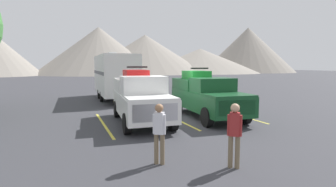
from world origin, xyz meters
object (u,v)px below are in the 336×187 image
object	(u,v)px
pickup_truck_a	(140,97)
camper_trailer_a	(115,74)
pickup_truck_b	(206,94)
person_a	(234,131)
person_b	(159,130)

from	to	relation	value
pickup_truck_a	camper_trailer_a	world-z (taller)	camper_trailer_a
pickup_truck_b	person_a	bearing A→B (deg)	-113.30
camper_trailer_a	person_b	bearing A→B (deg)	-95.44
person_b	pickup_truck_b	bearing A→B (deg)	50.75
person_a	pickup_truck_a	bearing A→B (deg)	96.68
camper_trailer_a	pickup_truck_a	bearing A→B (deg)	-92.49
pickup_truck_a	pickup_truck_b	bearing A→B (deg)	1.92
person_b	person_a	bearing A→B (deg)	-29.29
pickup_truck_a	person_a	world-z (taller)	pickup_truck_a
person_a	person_b	bearing A→B (deg)	150.71
camper_trailer_a	person_a	world-z (taller)	camper_trailer_a
pickup_truck_b	camper_trailer_a	size ratio (longest dim) A/B	0.67
pickup_truck_b	pickup_truck_a	bearing A→B (deg)	-178.08
camper_trailer_a	person_b	size ratio (longest dim) A/B	5.32
pickup_truck_a	camper_trailer_a	distance (m)	9.05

